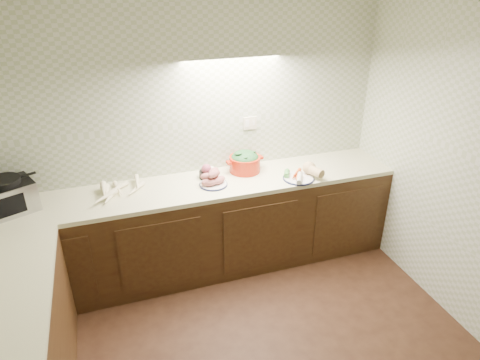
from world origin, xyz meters
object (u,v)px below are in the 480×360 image
object	(u,v)px
parsnip_pile	(121,190)
dutch_oven	(245,161)
onion_bowl	(208,173)
veg_plate	(303,172)
toaster_oven	(7,196)
sweet_potato_plate	(213,179)

from	to	relation	value
parsnip_pile	dutch_oven	size ratio (longest dim) A/B	1.05
parsnip_pile	onion_bowl	xyz separation A→B (m)	(0.78, 0.07, 0.02)
parsnip_pile	dutch_oven	bearing A→B (deg)	4.55
onion_bowl	veg_plate	world-z (taller)	onion_bowl
toaster_oven	veg_plate	distance (m)	2.49
toaster_oven	dutch_oven	xyz separation A→B (m)	(2.01, 0.11, -0.03)
toaster_oven	sweet_potato_plate	size ratio (longest dim) A/B	1.92
sweet_potato_plate	dutch_oven	xyz separation A→B (m)	(0.36, 0.18, 0.04)
toaster_oven	parsnip_pile	xyz separation A→B (m)	(0.86, 0.02, -0.10)
parsnip_pile	veg_plate	xyz separation A→B (m)	(1.62, -0.20, 0.02)
dutch_oven	veg_plate	xyz separation A→B (m)	(0.47, -0.29, -0.05)
parsnip_pile	veg_plate	world-z (taller)	veg_plate
sweet_potato_plate	onion_bowl	size ratio (longest dim) A/B	1.47
sweet_potato_plate	veg_plate	xyz separation A→B (m)	(0.83, -0.11, -0.01)
onion_bowl	veg_plate	bearing A→B (deg)	-17.73
veg_plate	sweet_potato_plate	bearing A→B (deg)	172.45
parsnip_pile	sweet_potato_plate	xyz separation A→B (m)	(0.79, -0.09, 0.03)
parsnip_pile	toaster_oven	bearing A→B (deg)	-178.69
sweet_potato_plate	onion_bowl	distance (m)	0.16
parsnip_pile	dutch_oven	world-z (taller)	dutch_oven
sweet_potato_plate	onion_bowl	world-z (taller)	sweet_potato_plate
toaster_oven	sweet_potato_plate	distance (m)	1.65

